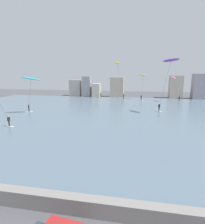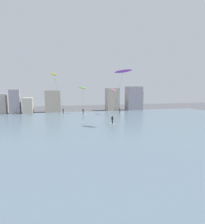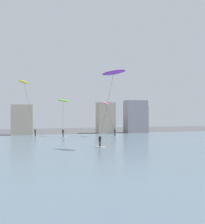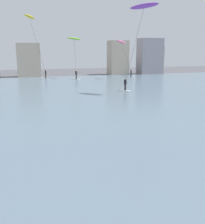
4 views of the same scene
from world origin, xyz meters
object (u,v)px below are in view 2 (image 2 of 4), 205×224
at_px(kitesurfer_purple, 122,76).
at_px(kitesurfer_pink, 114,93).
at_px(kitesurfer_lime, 82,90).
at_px(kitesurfer_yellow, 55,80).

relative_size(kitesurfer_purple, kitesurfer_pink, 1.49).
xyz_separation_m(kitesurfer_purple, kitesurfer_pink, (3.82, 16.56, -3.50)).
xyz_separation_m(kitesurfer_lime, kitesurfer_purple, (4.43, -19.81, 2.88)).
xyz_separation_m(kitesurfer_yellow, kitesurfer_pink, (15.65, -3.40, -3.44)).
relative_size(kitesurfer_yellow, kitesurfer_lime, 1.48).
height_order(kitesurfer_lime, kitesurfer_purple, kitesurfer_purple).
xyz_separation_m(kitesurfer_yellow, kitesurfer_purple, (11.83, -19.95, 0.05)).
bearing_deg(kitesurfer_yellow, kitesurfer_pink, -12.25).
distance_m(kitesurfer_yellow, kitesurfer_lime, 7.93).
bearing_deg(kitesurfer_pink, kitesurfer_purple, -102.98).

